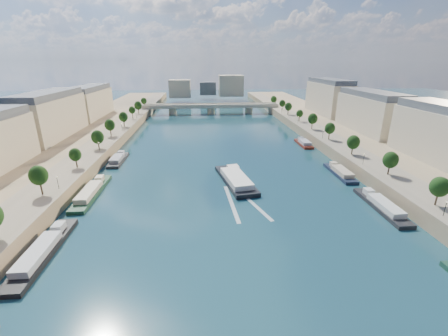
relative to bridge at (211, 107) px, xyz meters
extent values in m
plane|color=#0D323C|center=(0.00, -134.32, -5.08)|extent=(700.00, 700.00, 0.00)
cube|color=#9E8460|center=(-72.00, -134.32, -2.58)|extent=(44.00, 520.00, 5.00)
cube|color=#9E8460|center=(72.00, -134.32, -2.58)|extent=(44.00, 520.00, 5.00)
cube|color=gray|center=(-57.00, -134.32, -0.03)|extent=(14.00, 520.00, 0.10)
cube|color=gray|center=(57.00, -134.32, -0.03)|extent=(14.00, 520.00, 0.10)
cylinder|color=#382B1E|center=(-55.00, -168.32, 1.83)|extent=(0.50, 0.50, 3.82)
ellipsoid|color=black|center=(-55.00, -168.32, 5.42)|extent=(4.80, 4.80, 5.52)
cylinder|color=#382B1E|center=(-55.00, -144.32, 1.83)|extent=(0.50, 0.50, 3.82)
ellipsoid|color=black|center=(-55.00, -144.32, 5.42)|extent=(4.80, 4.80, 5.52)
cylinder|color=#382B1E|center=(-55.00, -120.32, 1.83)|extent=(0.50, 0.50, 3.82)
ellipsoid|color=black|center=(-55.00, -120.32, 5.42)|extent=(4.80, 4.80, 5.52)
cylinder|color=#382B1E|center=(-55.00, -96.32, 1.83)|extent=(0.50, 0.50, 3.82)
ellipsoid|color=black|center=(-55.00, -96.32, 5.42)|extent=(4.80, 4.80, 5.52)
cylinder|color=#382B1E|center=(-55.00, -72.32, 1.83)|extent=(0.50, 0.50, 3.82)
ellipsoid|color=black|center=(-55.00, -72.32, 5.42)|extent=(4.80, 4.80, 5.52)
cylinder|color=#382B1E|center=(-55.00, -48.32, 1.83)|extent=(0.50, 0.50, 3.82)
ellipsoid|color=black|center=(-55.00, -48.32, 5.42)|extent=(4.80, 4.80, 5.52)
cylinder|color=#382B1E|center=(-55.00, -24.32, 1.83)|extent=(0.50, 0.50, 3.82)
ellipsoid|color=black|center=(-55.00, -24.32, 5.42)|extent=(4.80, 4.80, 5.52)
cylinder|color=#382B1E|center=(-55.00, -0.32, 1.83)|extent=(0.50, 0.50, 3.82)
ellipsoid|color=black|center=(-55.00, -0.32, 5.42)|extent=(4.80, 4.80, 5.52)
cylinder|color=#382B1E|center=(55.00, -184.32, 1.83)|extent=(0.50, 0.50, 3.82)
ellipsoid|color=black|center=(55.00, -184.32, 5.42)|extent=(4.80, 4.80, 5.52)
cylinder|color=#382B1E|center=(55.00, -160.32, 1.83)|extent=(0.50, 0.50, 3.82)
ellipsoid|color=black|center=(55.00, -160.32, 5.42)|extent=(4.80, 4.80, 5.52)
cylinder|color=#382B1E|center=(55.00, -136.32, 1.83)|extent=(0.50, 0.50, 3.82)
ellipsoid|color=black|center=(55.00, -136.32, 5.42)|extent=(4.80, 4.80, 5.52)
cylinder|color=#382B1E|center=(55.00, -112.32, 1.83)|extent=(0.50, 0.50, 3.82)
ellipsoid|color=black|center=(55.00, -112.32, 5.42)|extent=(4.80, 4.80, 5.52)
cylinder|color=#382B1E|center=(55.00, -88.32, 1.83)|extent=(0.50, 0.50, 3.82)
ellipsoid|color=black|center=(55.00, -88.32, 5.42)|extent=(4.80, 4.80, 5.52)
cylinder|color=#382B1E|center=(55.00, -64.32, 1.83)|extent=(0.50, 0.50, 3.82)
ellipsoid|color=black|center=(55.00, -64.32, 5.42)|extent=(4.80, 4.80, 5.52)
cylinder|color=#382B1E|center=(55.00, -40.32, 1.83)|extent=(0.50, 0.50, 3.82)
ellipsoid|color=black|center=(55.00, -40.32, 5.42)|extent=(4.80, 4.80, 5.52)
cylinder|color=#382B1E|center=(55.00, -16.32, 1.83)|extent=(0.50, 0.50, 3.82)
ellipsoid|color=black|center=(55.00, -16.32, 5.42)|extent=(4.80, 4.80, 5.52)
cylinder|color=#382B1E|center=(55.00, 7.68, 1.83)|extent=(0.50, 0.50, 3.82)
ellipsoid|color=black|center=(55.00, 7.68, 5.42)|extent=(4.80, 4.80, 5.52)
cylinder|color=black|center=(-52.50, -164.32, 1.92)|extent=(0.14, 0.14, 4.00)
sphere|color=#FFE5B2|center=(-52.50, -164.32, 4.02)|extent=(0.36, 0.36, 0.36)
cylinder|color=black|center=(-52.50, -124.32, 1.92)|extent=(0.14, 0.14, 4.00)
sphere|color=#FFE5B2|center=(-52.50, -124.32, 4.02)|extent=(0.36, 0.36, 0.36)
cylinder|color=black|center=(-52.50, -84.32, 1.92)|extent=(0.14, 0.14, 4.00)
sphere|color=#FFE5B2|center=(-52.50, -84.32, 4.02)|extent=(0.36, 0.36, 0.36)
cylinder|color=black|center=(-52.50, -44.32, 1.92)|extent=(0.14, 0.14, 4.00)
sphere|color=#FFE5B2|center=(-52.50, -44.32, 4.02)|extent=(0.36, 0.36, 0.36)
cylinder|color=black|center=(52.50, -189.32, 1.92)|extent=(0.14, 0.14, 4.00)
sphere|color=#FFE5B2|center=(52.50, -189.32, 4.02)|extent=(0.36, 0.36, 0.36)
cylinder|color=black|center=(52.50, -149.32, 1.92)|extent=(0.14, 0.14, 4.00)
sphere|color=#FFE5B2|center=(52.50, -149.32, 4.02)|extent=(0.36, 0.36, 0.36)
cylinder|color=black|center=(52.50, -109.32, 1.92)|extent=(0.14, 0.14, 4.00)
sphere|color=#FFE5B2|center=(52.50, -109.32, 4.02)|extent=(0.36, 0.36, 0.36)
cylinder|color=black|center=(52.50, -69.32, 1.92)|extent=(0.14, 0.14, 4.00)
sphere|color=#FFE5B2|center=(52.50, -69.32, 4.02)|extent=(0.36, 0.36, 0.36)
cylinder|color=black|center=(52.50, -29.32, 1.92)|extent=(0.14, 0.14, 4.00)
sphere|color=#FFE5B2|center=(52.50, -29.32, 4.02)|extent=(0.36, 0.36, 0.36)
cube|color=beige|center=(-85.00, -93.32, 9.92)|extent=(16.00, 52.00, 20.00)
cube|color=#474C54|center=(-85.00, -93.32, 21.52)|extent=(14.72, 50.44, 3.20)
cube|color=beige|center=(-85.00, -35.32, 9.92)|extent=(16.00, 52.00, 20.00)
cube|color=#474C54|center=(-85.00, -35.32, 21.52)|extent=(14.72, 50.44, 3.20)
cube|color=beige|center=(85.00, -93.32, 9.92)|extent=(16.00, 52.00, 20.00)
cube|color=#474C54|center=(85.00, -93.32, 21.52)|extent=(14.72, 50.44, 3.20)
cube|color=beige|center=(85.00, -35.32, 9.92)|extent=(16.00, 52.00, 20.00)
cube|color=#474C54|center=(85.00, -35.32, 21.52)|extent=(14.72, 50.44, 3.20)
cube|color=beige|center=(-30.00, 75.68, 8.92)|extent=(22.00, 18.00, 18.00)
cube|color=beige|center=(25.00, 85.68, 10.92)|extent=(26.00, 20.00, 22.00)
cube|color=#474C54|center=(0.00, 100.68, 6.92)|extent=(18.00, 16.00, 14.00)
cube|color=#C1B79E|center=(0.00, 0.00, 1.12)|extent=(112.00, 11.00, 2.20)
cube|color=#C1B79E|center=(0.00, -5.00, 2.62)|extent=(112.00, 0.80, 0.90)
cube|color=#C1B79E|center=(0.00, 5.00, 2.62)|extent=(112.00, 0.80, 0.90)
cylinder|color=#C1B79E|center=(-32.00, 0.00, -2.58)|extent=(6.40, 6.40, 5.00)
cylinder|color=#C1B79E|center=(0.00, 0.00, -2.58)|extent=(6.40, 6.40, 5.00)
cylinder|color=#C1B79E|center=(32.00, 0.00, -2.58)|extent=(6.40, 6.40, 5.00)
cube|color=#C1B79E|center=(-52.00, 0.00, -2.58)|extent=(6.00, 12.00, 5.00)
cube|color=#C1B79E|center=(52.00, 0.00, -2.58)|extent=(6.00, 12.00, 5.00)
cube|color=black|center=(3.75, -150.67, -4.63)|extent=(13.81, 30.59, 2.11)
cube|color=white|center=(3.75, -153.04, -2.63)|extent=(10.38, 20.15, 1.90)
cube|color=white|center=(3.75, -141.81, -2.67)|extent=(4.81, 4.27, 1.80)
cube|color=silver|center=(0.55, -167.67, -5.06)|extent=(2.91, 26.02, 0.04)
cube|color=silver|center=(6.95, -167.67, -5.06)|extent=(9.08, 25.13, 0.04)
cube|color=black|center=(-45.50, -190.71, -4.78)|extent=(5.00, 28.28, 1.80)
cube|color=#B3B8C0|center=(-45.50, -192.97, -3.08)|extent=(4.10, 15.55, 1.60)
cube|color=#B3B8C0|center=(-45.50, -182.22, -2.98)|extent=(2.50, 3.39, 1.80)
cube|color=#1A412A|center=(-45.50, -157.69, -4.78)|extent=(5.00, 29.28, 1.80)
cube|color=beige|center=(-45.50, -160.03, -3.08)|extent=(4.10, 16.11, 1.60)
cube|color=beige|center=(-45.50, -148.90, -2.98)|extent=(2.50, 3.51, 1.80)
cube|color=#2B2B2E|center=(-45.50, -123.11, -4.78)|extent=(5.00, 20.09, 1.80)
cube|color=gray|center=(-45.50, -124.72, -3.08)|extent=(4.10, 11.05, 1.60)
cube|color=gray|center=(-45.50, -117.09, -2.98)|extent=(2.50, 2.41, 1.80)
cube|color=black|center=(45.50, -174.76, -4.78)|extent=(5.00, 25.09, 1.80)
cube|color=silver|center=(45.50, -176.76, -3.08)|extent=(4.10, 13.80, 1.60)
cube|color=silver|center=(45.50, -167.23, -2.98)|extent=(2.50, 3.01, 1.80)
cube|color=#192237|center=(45.50, -146.29, -4.78)|extent=(5.00, 21.30, 1.80)
cube|color=beige|center=(45.50, -148.00, -3.08)|extent=(4.10, 11.71, 1.60)
cube|color=beige|center=(45.50, -139.90, -2.98)|extent=(2.50, 2.56, 1.80)
cube|color=maroon|center=(45.50, -102.61, -4.78)|extent=(5.00, 17.79, 1.80)
cube|color=#B2B6BF|center=(45.50, -104.04, -3.08)|extent=(4.10, 9.79, 1.60)
cube|color=#B2B6BF|center=(45.50, -97.27, -2.98)|extent=(2.50, 2.14, 1.80)
camera|label=1|loc=(-8.21, -252.28, 37.34)|focal=24.00mm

